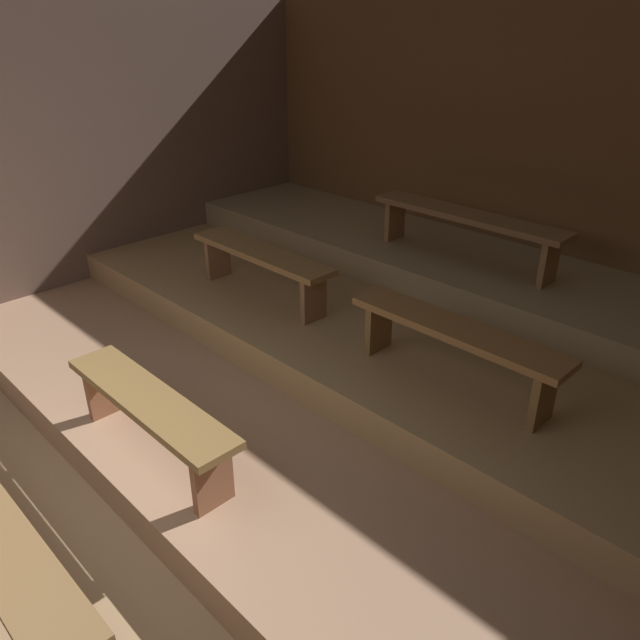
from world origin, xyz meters
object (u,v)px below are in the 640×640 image
bench_lower_center (150,409)px  bench_upper_center (467,222)px  bench_middle_left (261,260)px  bench_middle_right (455,338)px

bench_lower_center → bench_upper_center: (0.15, 2.96, 0.49)m
bench_middle_left → bench_middle_right: size_ratio=1.00×
bench_middle_left → bench_middle_right: bearing=0.0°
bench_middle_right → bench_lower_center: bearing=-121.9°
bench_middle_left → bench_middle_right: same height
bench_lower_center → bench_upper_center: size_ratio=0.82×
bench_middle_right → bench_upper_center: bench_upper_center is taller
bench_middle_left → bench_upper_center: bench_upper_center is taller
bench_middle_left → bench_upper_center: 1.74m
bench_lower_center → bench_middle_right: size_ratio=0.98×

